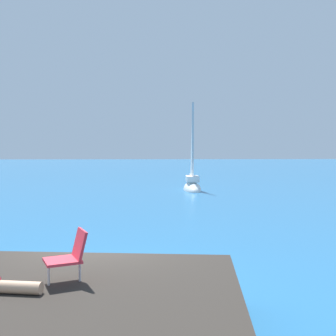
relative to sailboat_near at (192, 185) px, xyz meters
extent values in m
plane|color=#236093|center=(-3.92, -18.98, -0.35)|extent=(160.00, 160.00, 0.00)
cube|color=#2D2823|center=(-4.44, -21.74, 0.12)|extent=(6.51, 4.60, 0.94)
cube|color=#2A2324|center=(-4.21, -19.37, -0.35)|extent=(1.92, 1.90, 0.91)
cube|color=#2F2925|center=(-1.76, -19.63, -0.35)|extent=(1.11, 1.24, 0.74)
ellipsoid|color=white|center=(0.00, -0.02, -0.35)|extent=(1.16, 3.37, 1.16)
cube|color=white|center=(0.00, -0.02, 0.42)|extent=(0.81, 1.48, 0.38)
cylinder|color=#B7B7BC|center=(0.00, -0.34, 2.87)|extent=(0.13, 0.13, 5.27)
cylinder|color=#B2B2B7|center=(0.00, 0.72, 0.60)|extent=(0.10, 2.11, 0.10)
pyramid|color=white|center=(0.00, 0.25, 2.66)|extent=(0.07, 1.69, 4.00)
cylinder|color=tan|center=(-4.57, -22.02, 0.68)|extent=(0.72, 0.29, 0.18)
cube|color=#E03342|center=(-4.03, -21.60, 0.94)|extent=(0.67, 0.64, 0.04)
cube|color=#E03342|center=(-3.79, -21.50, 1.17)|extent=(0.33, 0.50, 0.45)
cylinder|color=silver|center=(-4.22, -21.68, 0.77)|extent=(0.04, 0.04, 0.35)
cylinder|color=silver|center=(-3.79, -21.50, 0.77)|extent=(0.04, 0.04, 0.35)
camera|label=1|loc=(-2.66, -27.86, 2.69)|focal=44.70mm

